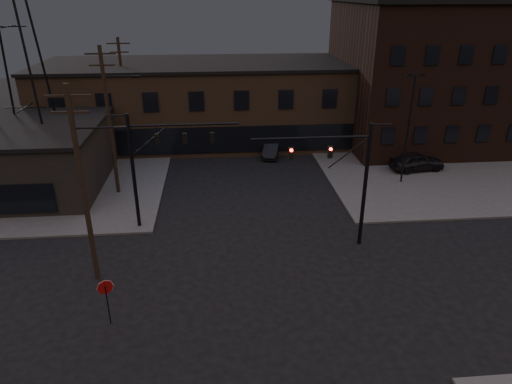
# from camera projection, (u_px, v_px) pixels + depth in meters

# --- Properties ---
(ground) EXTENTS (140.00, 140.00, 0.00)m
(ground) POSITION_uv_depth(u_px,v_px,m) (267.00, 290.00, 24.95)
(ground) COLOR black
(ground) RESTS_ON ground
(sidewalk_ne) EXTENTS (30.00, 30.00, 0.15)m
(sidewalk_ne) POSITION_uv_depth(u_px,v_px,m) (456.00, 150.00, 46.76)
(sidewalk_ne) COLOR #474744
(sidewalk_ne) RESTS_ON ground
(sidewalk_nw) EXTENTS (30.00, 30.00, 0.15)m
(sidewalk_nw) POSITION_uv_depth(u_px,v_px,m) (11.00, 163.00, 43.14)
(sidewalk_nw) COLOR #474744
(sidewalk_nw) RESTS_ON ground
(building_row) EXTENTS (40.00, 12.00, 8.00)m
(building_row) POSITION_uv_depth(u_px,v_px,m) (238.00, 103.00, 48.83)
(building_row) COLOR brown
(building_row) RESTS_ON ground
(building_right) EXTENTS (22.00, 16.00, 14.00)m
(building_right) POSITION_uv_depth(u_px,v_px,m) (449.00, 74.00, 47.60)
(building_right) COLOR black
(building_right) RESTS_ON ground
(building_left) EXTENTS (16.00, 12.00, 5.00)m
(building_left) POSITION_uv_depth(u_px,v_px,m) (0.00, 159.00, 36.86)
(building_left) COLOR black
(building_left) RESTS_ON ground
(traffic_signal_near) EXTENTS (7.12, 0.24, 8.00)m
(traffic_signal_near) POSITION_uv_depth(u_px,v_px,m) (348.00, 173.00, 27.49)
(traffic_signal_near) COLOR black
(traffic_signal_near) RESTS_ON ground
(traffic_signal_far) EXTENTS (7.12, 0.24, 8.00)m
(traffic_signal_far) POSITION_uv_depth(u_px,v_px,m) (152.00, 158.00, 29.65)
(traffic_signal_far) COLOR black
(traffic_signal_far) RESTS_ON ground
(stop_sign) EXTENTS (0.72, 0.33, 2.48)m
(stop_sign) POSITION_uv_depth(u_px,v_px,m) (106.00, 292.00, 21.73)
(stop_sign) COLOR black
(stop_sign) RESTS_ON ground
(utility_pole_near) EXTENTS (3.70, 0.28, 11.00)m
(utility_pole_near) POSITION_uv_depth(u_px,v_px,m) (83.00, 183.00, 23.62)
(utility_pole_near) COLOR black
(utility_pole_near) RESTS_ON ground
(utility_pole_mid) EXTENTS (3.70, 0.28, 11.50)m
(utility_pole_mid) POSITION_uv_depth(u_px,v_px,m) (110.00, 119.00, 34.36)
(utility_pole_mid) COLOR black
(utility_pole_mid) RESTS_ON ground
(utility_pole_far) EXTENTS (2.20, 0.28, 11.00)m
(utility_pole_far) POSITION_uv_depth(u_px,v_px,m) (124.00, 92.00, 45.34)
(utility_pole_far) COLOR black
(utility_pole_far) RESTS_ON ground
(transmission_tower) EXTENTS (7.00, 7.00, 25.00)m
(transmission_tower) POSITION_uv_depth(u_px,v_px,m) (9.00, 26.00, 34.80)
(transmission_tower) COLOR black
(transmission_tower) RESTS_ON ground
(lot_light_a) EXTENTS (1.50, 0.28, 9.14)m
(lot_light_a) POSITION_uv_depth(u_px,v_px,m) (409.00, 120.00, 36.54)
(lot_light_a) COLOR black
(lot_light_a) RESTS_ON ground
(lot_light_b) EXTENTS (1.50, 0.28, 9.14)m
(lot_light_b) POSITION_uv_depth(u_px,v_px,m) (451.00, 104.00, 41.58)
(lot_light_b) COLOR black
(lot_light_b) RESTS_ON ground
(parked_car_lot_a) EXTENTS (5.04, 2.53, 1.65)m
(parked_car_lot_a) POSITION_uv_depth(u_px,v_px,m) (417.00, 161.00, 40.89)
(parked_car_lot_a) COLOR black
(parked_car_lot_a) RESTS_ON sidewalk_ne
(parked_car_lot_b) EXTENTS (5.12, 2.38, 1.45)m
(parked_car_lot_b) POSITION_uv_depth(u_px,v_px,m) (394.00, 150.00, 44.22)
(parked_car_lot_b) COLOR #A7A7A9
(parked_car_lot_b) RESTS_ON sidewalk_ne
(car_crossing) EXTENTS (2.37, 4.35, 1.36)m
(car_crossing) POSITION_uv_depth(u_px,v_px,m) (271.00, 149.00, 44.92)
(car_crossing) COLOR black
(car_crossing) RESTS_ON ground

